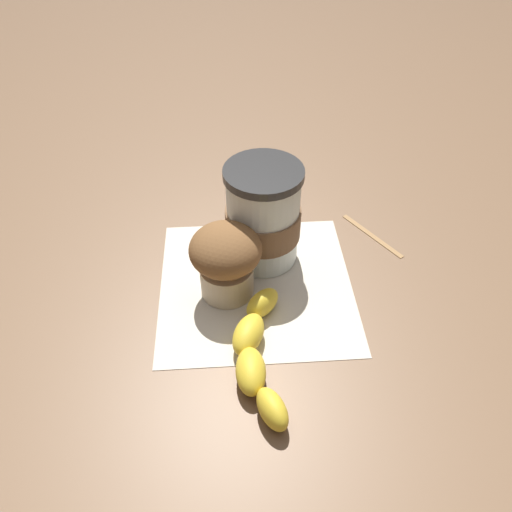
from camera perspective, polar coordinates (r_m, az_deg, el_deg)
The scene contains 6 objects.
ground_plane at distance 0.62m, azimuth 0.00°, elevation -3.33°, with size 3.00×3.00×0.00m, color brown.
paper_napkin at distance 0.62m, azimuth 0.00°, elevation -3.29°, with size 0.24×0.24×0.00m, color beige.
coffee_cup at distance 0.62m, azimuth 0.81°, elevation 4.51°, with size 0.10×0.10×0.13m.
muffin at distance 0.58m, azimuth -3.52°, elevation -0.13°, with size 0.08×0.08×0.10m.
banana at distance 0.54m, azimuth 0.07°, elevation -10.89°, with size 0.18×0.09×0.03m.
wooden_stirrer at distance 0.71m, azimuth 13.12°, elevation 2.31°, with size 0.11×0.01×0.00m, color #9E7547.
Camera 1 is at (0.41, -0.12, 0.45)m, focal length 35.00 mm.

